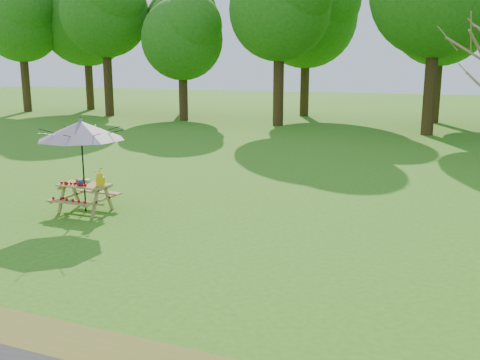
% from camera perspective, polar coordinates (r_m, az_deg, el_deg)
% --- Properties ---
extents(ground, '(120.00, 120.00, 0.00)m').
position_cam_1_polar(ground, '(10.02, -13.86, -8.25)').
color(ground, '#397215').
rests_on(ground, ground).
extents(picnic_table, '(1.20, 1.32, 0.67)m').
position_cam_1_polar(picnic_table, '(13.25, -16.20, -1.88)').
color(picnic_table, olive).
rests_on(picnic_table, ground).
extents(patio_umbrella, '(2.57, 2.57, 2.25)m').
position_cam_1_polar(patio_umbrella, '(12.96, -16.61, 5.09)').
color(patio_umbrella, black).
rests_on(patio_umbrella, ground).
extents(produce_bins, '(0.32, 0.47, 0.13)m').
position_cam_1_polar(produce_bins, '(13.23, -16.51, -0.15)').
color(produce_bins, red).
rests_on(produce_bins, picnic_table).
extents(tomatoes_row, '(0.77, 0.13, 0.07)m').
position_cam_1_polar(tomatoes_row, '(13.12, -17.28, -0.38)').
color(tomatoes_row, red).
rests_on(tomatoes_row, picnic_table).
extents(flower_bucket, '(0.31, 0.29, 0.45)m').
position_cam_1_polar(flower_bucket, '(12.86, -14.69, 0.45)').
color(flower_bucket, yellow).
rests_on(flower_bucket, picnic_table).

